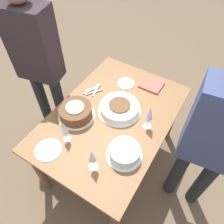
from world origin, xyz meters
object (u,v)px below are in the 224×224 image
person_watching (214,140)px  cake_center_white (120,108)px  cake_back_decorated (124,152)px  wine_glass_near (64,128)px  person_cutting (37,58)px  wine_glass_far (92,156)px  wine_glass_extra (149,114)px  cake_front_chocolate (76,112)px

person_watching → cake_center_white: bearing=-11.8°
cake_back_decorated → wine_glass_near: 0.46m
person_watching → person_cutting: bearing=-8.0°
wine_glass_far → person_watching: bearing=127.6°
cake_back_decorated → person_cutting: bearing=-106.2°
wine_glass_far → person_cutting: (-0.51, -0.94, 0.10)m
person_cutting → cake_back_decorated: bearing=-28.1°
wine_glass_near → person_cutting: 0.77m
wine_glass_near → wine_glass_extra: (-0.43, 0.47, 0.01)m
cake_center_white → person_watching: person_watching is taller
person_watching → cake_front_chocolate: bearing=2.8°
cake_center_white → wine_glass_near: bearing=-22.8°
cake_center_white → cake_front_chocolate: size_ratio=1.19×
cake_front_chocolate → person_cutting: bearing=-109.8°
wine_glass_near → wine_glass_extra: 0.64m
cake_front_chocolate → wine_glass_near: 0.25m
person_cutting → person_watching: 1.57m
cake_back_decorated → wine_glass_near: (0.11, -0.44, 0.10)m
wine_glass_near → wine_glass_extra: bearing=132.7°
wine_glass_extra → person_watching: size_ratio=0.15×
cake_back_decorated → person_watching: bearing=120.9°
person_watching → cake_back_decorated: bearing=23.5°
wine_glass_far → cake_center_white: bearing=-168.7°
cake_center_white → person_cutting: 0.86m
cake_front_chocolate → person_cutting: person_cutting is taller
wine_glass_near → person_watching: person_watching is taller
wine_glass_far → person_cutting: size_ratio=0.13×
cake_back_decorated → wine_glass_near: bearing=-76.2°
wine_glass_far → wine_glass_extra: size_ratio=0.95×
cake_front_chocolate → cake_center_white: bearing=131.0°
cake_back_decorated → person_watching: person_watching is taller
cake_center_white → wine_glass_near: 0.51m
person_cutting → cake_front_chocolate: bearing=-31.7°
cake_front_chocolate → wine_glass_far: (0.31, 0.38, 0.10)m
wine_glass_extra → person_watching: 0.47m
cake_center_white → wine_glass_extra: wine_glass_extra is taller
cake_front_chocolate → person_cutting: size_ratio=0.19×
cake_center_white → cake_back_decorated: size_ratio=1.40×
cake_back_decorated → person_watching: (-0.30, 0.50, 0.17)m
wine_glass_far → wine_glass_extra: 0.54m
cake_back_decorated → wine_glass_extra: size_ratio=1.14×
cake_front_chocolate → wine_glass_extra: bearing=110.9°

